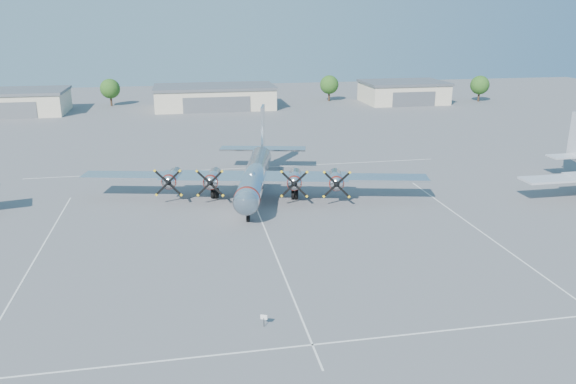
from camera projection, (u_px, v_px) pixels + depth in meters
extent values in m
plane|color=#5C5C5E|center=(265.00, 229.00, 58.93)|extent=(260.00, 260.00, 0.00)
cube|color=silver|center=(31.00, 266.00, 50.34)|extent=(0.15, 40.00, 0.01)
cube|color=silver|center=(273.00, 248.00, 54.24)|extent=(0.15, 40.00, 0.01)
cube|color=silver|center=(482.00, 232.00, 58.14)|extent=(0.15, 40.00, 0.01)
cube|color=silver|center=(312.00, 345.00, 38.32)|extent=(60.00, 0.15, 0.01)
cube|color=silver|center=(240.00, 168.00, 82.35)|extent=(60.00, 0.15, 0.01)
cube|color=beige|center=(15.00, 103.00, 127.05)|extent=(22.00, 14.00, 4.80)
cube|color=slate|center=(14.00, 91.00, 126.24)|extent=(22.60, 14.60, 0.60)
cube|color=slate|center=(7.00, 111.00, 120.63)|extent=(12.10, 0.20, 3.60)
cube|color=beige|center=(215.00, 98.00, 135.02)|extent=(28.00, 14.00, 4.80)
cube|color=slate|center=(214.00, 87.00, 134.21)|extent=(28.60, 14.60, 0.60)
cube|color=slate|center=(217.00, 105.00, 128.60)|extent=(15.40, 0.20, 3.60)
cube|color=beige|center=(403.00, 93.00, 143.52)|extent=(20.00, 14.00, 4.80)
cube|color=slate|center=(404.00, 82.00, 142.71)|extent=(20.60, 14.60, 0.60)
cube|color=slate|center=(414.00, 99.00, 137.10)|extent=(11.00, 0.20, 3.60)
cylinder|color=#382619|center=(111.00, 100.00, 138.39)|extent=(0.50, 0.50, 2.80)
sphere|color=#174A15|center=(110.00, 89.00, 137.53)|extent=(4.80, 4.80, 4.80)
cylinder|color=#382619|center=(329.00, 96.00, 146.26)|extent=(0.50, 0.50, 2.80)
sphere|color=#174A15|center=(329.00, 85.00, 145.40)|extent=(4.80, 4.80, 4.80)
cylinder|color=#382619|center=(479.00, 96.00, 145.49)|extent=(0.50, 0.50, 2.80)
sphere|color=#174A15|center=(480.00, 85.00, 144.64)|extent=(4.80, 4.80, 4.80)
cylinder|color=black|center=(264.00, 322.00, 40.45)|extent=(0.05, 0.05, 0.73)
cube|color=white|center=(264.00, 317.00, 40.32)|extent=(0.48, 0.23, 0.37)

